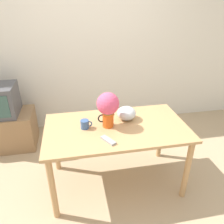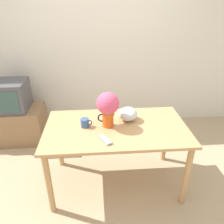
{
  "view_description": "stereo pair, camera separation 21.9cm",
  "coord_description": "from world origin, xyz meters",
  "px_view_note": "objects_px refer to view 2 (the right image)",
  "views": [
    {
      "loc": [
        -0.28,
        -1.65,
        1.92
      ],
      "look_at": [
        0.09,
        0.27,
        0.91
      ],
      "focal_mm": 35.0,
      "sensor_mm": 36.0,
      "label": 1
    },
    {
      "loc": [
        -0.06,
        -1.68,
        1.92
      ],
      "look_at": [
        0.09,
        0.27,
        0.91
      ],
      "focal_mm": 35.0,
      "sensor_mm": 36.0,
      "label": 2
    }
  ],
  "objects_px": {
    "flower_vase": "(108,106)",
    "white_bowl": "(128,114)",
    "coffee_mug": "(85,123)",
    "tv_set": "(11,96)"
  },
  "relations": [
    {
      "from": "flower_vase",
      "to": "tv_set",
      "type": "relative_size",
      "value": 0.79
    },
    {
      "from": "white_bowl",
      "to": "coffee_mug",
      "type": "bearing_deg",
      "value": -167.26
    },
    {
      "from": "flower_vase",
      "to": "white_bowl",
      "type": "distance_m",
      "value": 0.29
    },
    {
      "from": "white_bowl",
      "to": "flower_vase",
      "type": "bearing_deg",
      "value": -153.81
    },
    {
      "from": "flower_vase",
      "to": "coffee_mug",
      "type": "height_order",
      "value": "flower_vase"
    },
    {
      "from": "white_bowl",
      "to": "tv_set",
      "type": "height_order",
      "value": "tv_set"
    },
    {
      "from": "flower_vase",
      "to": "coffee_mug",
      "type": "xyz_separation_m",
      "value": [
        -0.24,
        0.01,
        -0.18
      ]
    },
    {
      "from": "flower_vase",
      "to": "coffee_mug",
      "type": "bearing_deg",
      "value": 178.6
    },
    {
      "from": "flower_vase",
      "to": "white_bowl",
      "type": "height_order",
      "value": "flower_vase"
    },
    {
      "from": "flower_vase",
      "to": "white_bowl",
      "type": "relative_size",
      "value": 1.81
    }
  ]
}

